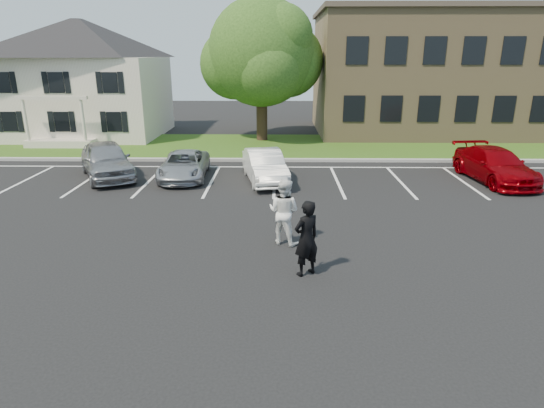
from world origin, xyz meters
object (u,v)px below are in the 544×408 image
(car_silver_west, at_px, (106,160))
(car_red_compact, at_px, (495,165))
(tree, at_px, (263,55))
(car_silver_minivan, at_px, (184,165))
(man_black_suit, at_px, (306,238))
(car_white_sedan, at_px, (265,166))
(office_building, at_px, (475,73))
(man_white_shirt, at_px, (284,211))
(house, at_px, (84,79))

(car_silver_west, xyz_separation_m, car_red_compact, (17.42, -0.36, -0.10))
(tree, distance_m, car_silver_minivan, 11.22)
(man_black_suit, bearing_deg, car_white_sedan, -115.41)
(tree, bearing_deg, car_red_compact, -43.10)
(office_building, xyz_separation_m, car_silver_minivan, (-18.11, -13.47, -3.56))
(man_black_suit, bearing_deg, car_red_compact, -167.66)
(man_white_shirt, height_order, car_red_compact, man_white_shirt)
(car_red_compact, bearing_deg, house, 146.51)
(car_silver_west, distance_m, car_white_sedan, 7.26)
(house, distance_m, tree, 12.40)
(tree, relative_size, man_black_suit, 4.42)
(office_building, relative_size, car_white_sedan, 5.30)
(house, height_order, car_red_compact, house)
(man_white_shirt, distance_m, car_white_sedan, 7.00)
(house, height_order, car_white_sedan, house)
(tree, relative_size, man_white_shirt, 4.43)
(office_building, bearing_deg, man_white_shirt, -123.14)
(tree, distance_m, car_red_compact, 15.22)
(man_white_shirt, relative_size, car_silver_minivan, 0.46)
(house, xyz_separation_m, car_silver_west, (5.34, -11.38, -3.01))
(man_black_suit, height_order, car_silver_west, man_black_suit)
(office_building, distance_m, car_silver_west, 25.69)
(man_white_shirt, distance_m, car_silver_west, 10.99)
(house, relative_size, car_white_sedan, 2.44)
(office_building, bearing_deg, car_silver_minivan, -143.37)
(house, bearing_deg, car_white_sedan, -43.52)
(man_white_shirt, relative_size, car_silver_west, 0.41)
(man_white_shirt, bearing_deg, office_building, -96.51)
(tree, height_order, car_red_compact, tree)
(tree, relative_size, car_red_compact, 1.78)
(office_building, height_order, car_silver_west, office_building)
(man_white_shirt, bearing_deg, tree, -59.42)
(house, height_order, office_building, office_building)
(house, bearing_deg, man_black_suit, -56.44)
(car_silver_minivan, height_order, car_red_compact, car_red_compact)
(car_silver_west, bearing_deg, tree, 26.23)
(car_silver_minivan, relative_size, car_red_compact, 0.87)
(house, relative_size, office_building, 0.46)
(car_white_sedan, xyz_separation_m, car_red_compact, (10.19, 0.21, 0.02))
(tree, bearing_deg, car_white_sedan, -87.72)
(man_black_suit, bearing_deg, house, -90.20)
(car_silver_minivan, bearing_deg, car_red_compact, -4.03)
(office_building, distance_m, man_white_shirt, 25.18)
(office_building, distance_m, car_white_sedan, 20.37)
(man_white_shirt, bearing_deg, car_silver_west, -16.57)
(man_black_suit, bearing_deg, car_silver_minivan, -95.96)
(tree, distance_m, man_black_suit, 19.69)
(car_silver_minivan, height_order, car_white_sedan, car_white_sedan)
(house, xyz_separation_m, man_black_suit, (13.89, -20.94, -2.83))
(office_building, relative_size, tree, 2.55)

